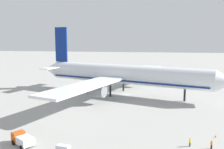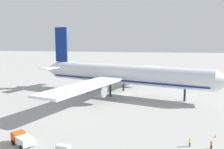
% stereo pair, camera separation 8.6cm
% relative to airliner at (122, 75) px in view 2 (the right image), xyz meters
% --- Properties ---
extents(ground_plane, '(600.00, 600.00, 0.00)m').
position_rel_airliner_xyz_m(ground_plane, '(1.21, -0.32, -7.46)').
color(ground_plane, '#9E9E99').
extents(airliner, '(74.61, 79.55, 25.63)m').
position_rel_airliner_xyz_m(airliner, '(0.00, 0.00, 0.00)').
color(airliner, silver).
rests_on(airliner, ground).
extents(service_truck_0, '(5.64, 4.83, 2.35)m').
position_rel_airliner_xyz_m(service_truck_0, '(-12.88, -49.39, -6.21)').
color(service_truck_0, '#BF4C14').
rests_on(service_truck_0, ground).
extents(baggage_cart_1, '(3.62, 1.89, 1.50)m').
position_rel_airliner_xyz_m(baggage_cart_1, '(-3.80, -51.22, -6.64)').
color(baggage_cart_1, gray).
rests_on(baggage_cart_1, ground).
extents(ground_worker_1, '(0.48, 0.48, 1.61)m').
position_rel_airliner_xyz_m(ground_worker_1, '(19.55, -44.19, -6.64)').
color(ground_worker_1, '#3F3F47').
rests_on(ground_worker_1, ground).
extents(ground_worker_3, '(0.51, 0.51, 1.70)m').
position_rel_airliner_xyz_m(ground_worker_3, '(23.45, -44.66, -6.59)').
color(ground_worker_3, black).
rests_on(ground_worker_3, ground).
extents(traffic_cone_1, '(0.36, 0.36, 0.55)m').
position_rel_airliner_xyz_m(traffic_cone_1, '(25.60, -38.45, -7.18)').
color(traffic_cone_1, orange).
rests_on(traffic_cone_1, ground).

